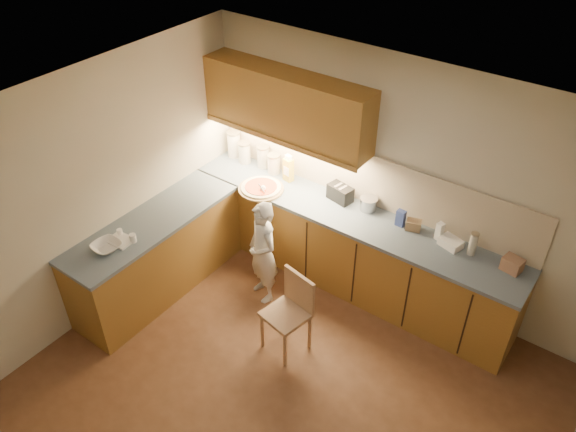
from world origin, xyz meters
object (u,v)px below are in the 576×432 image
(oil_jug, at_px, (288,169))
(wooden_chair, at_px, (291,308))
(pizza_on_board, at_px, (261,188))
(toaster, at_px, (340,193))
(child, at_px, (263,253))

(oil_jug, bearing_deg, wooden_chair, -52.99)
(pizza_on_board, relative_size, wooden_chair, 0.59)
(pizza_on_board, bearing_deg, oil_jug, 69.42)
(wooden_chair, bearing_deg, oil_jug, 137.77)
(pizza_on_board, relative_size, toaster, 1.71)
(pizza_on_board, relative_size, child, 0.42)
(oil_jug, distance_m, toaster, 0.68)
(wooden_chair, distance_m, oil_jug, 1.68)
(pizza_on_board, distance_m, child, 0.77)
(wooden_chair, height_order, toaster, toaster)
(pizza_on_board, bearing_deg, wooden_chair, -40.62)
(wooden_chair, relative_size, toaster, 2.90)
(child, xyz_separation_m, wooden_chair, (0.64, -0.38, -0.10))
(wooden_chair, xyz_separation_m, toaster, (-0.27, 1.27, 0.51))
(oil_jug, bearing_deg, pizza_on_board, -110.58)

